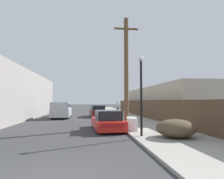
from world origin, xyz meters
The scene contains 12 objects.
sidewalk_curb centered at (5.30, 23.50, 0.06)m, with size 4.20×63.00×0.12m, color #9E998E.
discarded_fridge centered at (3.70, 8.09, 0.50)m, with size 0.92×1.77×0.78m.
parked_sports_car_red centered at (2.18, 8.74, 0.59)m, with size 2.06×4.53×1.32m.
car_parked_mid centered at (2.05, 20.14, 0.65)m, with size 1.98×4.75×1.40m.
pickup_truck centered at (-2.14, 18.55, 0.90)m, with size 2.14×5.43×1.81m.
utility_pole centered at (3.71, 9.90, 4.24)m, with size 1.80×0.33×8.06m.
street_lamp centered at (3.68, 5.61, 2.57)m, with size 0.26×0.26×4.17m.
brush_pile centered at (5.28, 5.01, 0.57)m, with size 1.96×1.93×0.90m.
wooden_fence centered at (7.25, 17.78, 1.07)m, with size 0.08×33.58×1.90m, color brown.
building_left_block centered at (-8.53, 19.00, 2.53)m, with size 7.00×20.86×5.07m, color gray.
building_right_house centered at (11.52, 21.70, 1.89)m, with size 6.00×21.89×3.78m, color beige.
pedestrian centered at (5.30, 25.48, 0.94)m, with size 0.34×0.34×1.62m.
Camera 1 is at (0.94, -4.61, 1.94)m, focal length 32.00 mm.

